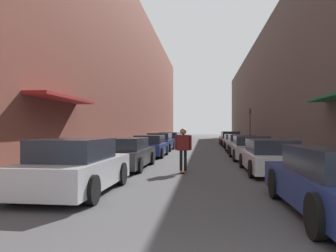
# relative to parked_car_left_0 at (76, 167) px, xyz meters

# --- Properties ---
(ground) EXTENTS (138.87, 138.87, 0.00)m
(ground) POSITION_rel_parked_car_left_0_xyz_m (2.96, 18.75, -0.68)
(ground) COLOR #424244
(curb_strip_left) EXTENTS (1.80, 63.12, 0.12)m
(curb_strip_left) POSITION_rel_parked_car_left_0_xyz_m (-1.88, 25.06, -0.62)
(curb_strip_left) COLOR gray
(curb_strip_left) RESTS_ON ground
(curb_strip_right) EXTENTS (1.80, 63.12, 0.12)m
(curb_strip_right) POSITION_rel_parked_car_left_0_xyz_m (7.81, 25.06, -0.62)
(curb_strip_right) COLOR gray
(curb_strip_right) RESTS_ON ground
(building_row_left) EXTENTS (4.90, 63.12, 13.86)m
(building_row_left) POSITION_rel_parked_car_left_0_xyz_m (-4.78, 25.06, 6.25)
(building_row_left) COLOR brown
(building_row_left) RESTS_ON ground
(building_row_right) EXTENTS (4.90, 63.12, 10.92)m
(building_row_right) POSITION_rel_parked_car_left_0_xyz_m (10.71, 25.06, 4.78)
(building_row_right) COLOR #564C47
(building_row_right) RESTS_ON ground
(parked_car_left_0) EXTENTS (1.94, 4.19, 1.41)m
(parked_car_left_0) POSITION_rel_parked_car_left_0_xyz_m (0.00, 0.00, 0.00)
(parked_car_left_0) COLOR #B7B7BC
(parked_car_left_0) RESTS_ON ground
(parked_car_left_1) EXTENTS (1.94, 4.79, 1.29)m
(parked_car_left_1) POSITION_rel_parked_car_left_0_xyz_m (0.02, 5.36, -0.05)
(parked_car_left_1) COLOR #232326
(parked_car_left_1) RESTS_ON ground
(parked_car_left_2) EXTENTS (1.88, 3.97, 1.28)m
(parked_car_left_2) POSITION_rel_parked_car_left_0_xyz_m (0.11, 11.11, -0.06)
(parked_car_left_2) COLOR navy
(parked_car_left_2) RESTS_ON ground
(parked_car_left_3) EXTENTS (1.91, 4.36, 1.34)m
(parked_car_left_3) POSITION_rel_parked_car_left_0_xyz_m (-0.01, 16.53, -0.04)
(parked_car_left_3) COLOR navy
(parked_car_left_3) RESTS_ON ground
(parked_car_left_4) EXTENTS (1.99, 4.20, 1.34)m
(parked_car_left_4) POSITION_rel_parked_car_left_0_xyz_m (0.13, 21.76, -0.03)
(parked_car_left_4) COLOR #232326
(parked_car_left_4) RESTS_ON ground
(parked_car_left_5) EXTENTS (1.86, 4.03, 1.25)m
(parked_car_left_5) POSITION_rel_parked_car_left_0_xyz_m (0.03, 26.68, -0.07)
(parked_car_left_5) COLOR gray
(parked_car_left_5) RESTS_ON ground
(parked_car_right_1) EXTENTS (1.90, 4.62, 1.27)m
(parked_car_right_1) POSITION_rel_parked_car_left_0_xyz_m (5.78, 4.55, -0.07)
(parked_car_right_1) COLOR silver
(parked_car_right_1) RESTS_ON ground
(parked_car_right_2) EXTENTS (2.07, 4.26, 1.28)m
(parked_car_right_2) POSITION_rel_parked_car_left_0_xyz_m (5.81, 9.92, -0.06)
(parked_car_right_2) COLOR #B7B7BC
(parked_car_right_2) RESTS_ON ground
(parked_car_right_3) EXTENTS (1.97, 4.20, 1.26)m
(parked_car_right_3) POSITION_rel_parked_car_left_0_xyz_m (5.84, 14.85, -0.06)
(parked_car_right_3) COLOR #B7B7BC
(parked_car_right_3) RESTS_ON ground
(parked_car_right_4) EXTENTS (1.87, 4.11, 1.19)m
(parked_car_right_4) POSITION_rel_parked_car_left_0_xyz_m (5.88, 20.47, -0.10)
(parked_car_right_4) COLOR gray
(parked_car_right_4) RESTS_ON ground
(parked_car_right_5) EXTENTS (2.07, 4.51, 1.39)m
(parked_car_right_5) POSITION_rel_parked_car_left_0_xyz_m (5.95, 25.53, -0.01)
(parked_car_right_5) COLOR maroon
(parked_car_right_5) RESTS_ON ground
(skateboarder) EXTENTS (0.64, 0.78, 1.68)m
(skateboarder) POSITION_rel_parked_car_left_0_xyz_m (2.52, 4.25, 0.36)
(skateboarder) COLOR brown
(skateboarder) RESTS_ON ground
(traffic_light) EXTENTS (0.16, 0.22, 3.34)m
(traffic_light) POSITION_rel_parked_car_left_0_xyz_m (7.43, 21.84, 1.52)
(traffic_light) COLOR #2D2D2D
(traffic_light) RESTS_ON curb_strip_right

